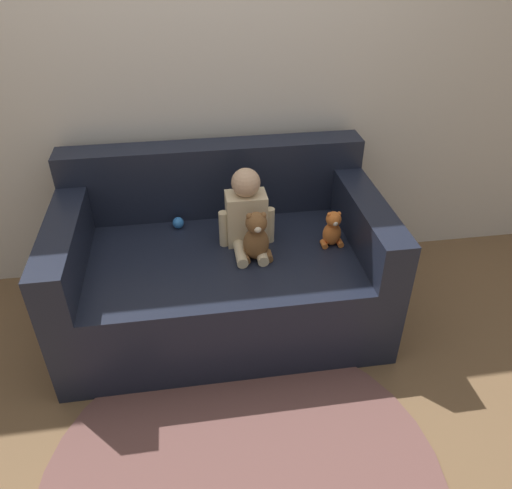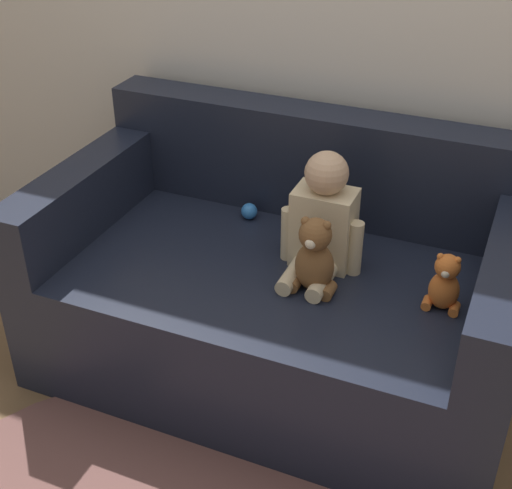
# 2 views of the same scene
# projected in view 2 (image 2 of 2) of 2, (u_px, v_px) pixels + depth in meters

# --- Properties ---
(ground_plane) EXTENTS (12.00, 12.00, 0.00)m
(ground_plane) POSITION_uv_depth(u_px,v_px,m) (276.00, 363.00, 2.77)
(ground_plane) COLOR brown
(couch) EXTENTS (1.68, 0.99, 0.89)m
(couch) POSITION_uv_depth(u_px,v_px,m) (282.00, 288.00, 2.64)
(couch) COLOR black
(couch) RESTS_ON ground_plane
(person_baby) EXTENTS (0.29, 0.32, 0.42)m
(person_baby) POSITION_uv_depth(u_px,v_px,m) (323.00, 220.00, 2.41)
(person_baby) COLOR beige
(person_baby) RESTS_ON couch
(teddy_bear_brown) EXTENTS (0.16, 0.12, 0.27)m
(teddy_bear_brown) POSITION_uv_depth(u_px,v_px,m) (314.00, 257.00, 2.31)
(teddy_bear_brown) COLOR brown
(teddy_bear_brown) RESTS_ON couch
(plush_toy_side) EXTENTS (0.12, 0.09, 0.20)m
(plush_toy_side) POSITION_uv_depth(u_px,v_px,m) (445.00, 284.00, 2.24)
(plush_toy_side) COLOR orange
(plush_toy_side) RESTS_ON couch
(toy_ball) EXTENTS (0.06, 0.06, 0.06)m
(toy_ball) POSITION_uv_depth(u_px,v_px,m) (249.00, 211.00, 2.77)
(toy_ball) COLOR #337FDB
(toy_ball) RESTS_ON couch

